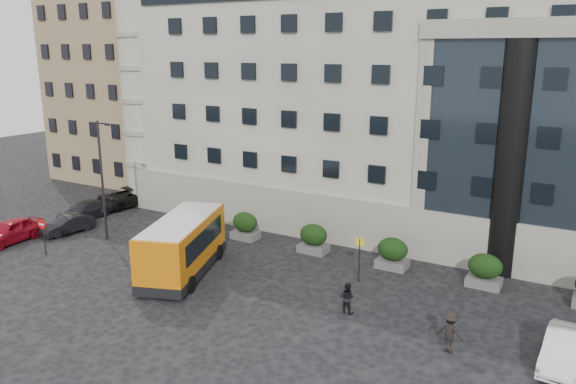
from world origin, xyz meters
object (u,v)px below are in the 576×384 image
parked_car_d (127,197)px  pedestrian_c (450,332)px  white_taxi (564,350)px  pedestrian_b (347,298)px  parked_car_c (84,211)px  hedge_a (245,225)px  hedge_c (392,253)px  hedge_d (485,270)px  minibus (183,244)px  street_lamp (102,176)px  hedge_b (313,238)px  bus_stop_sign (360,252)px  red_truck (211,182)px  no_entry_sign (43,230)px  parked_car_a (10,231)px  parked_car_b (68,225)px

parked_car_d → pedestrian_c: pedestrian_c is taller
white_taxi → pedestrian_b: pedestrian_b is taller
parked_car_c → hedge_a: bearing=10.6°
hedge_c → hedge_d: size_ratio=1.00×
hedge_d → minibus: minibus is taller
hedge_d → street_lamp: street_lamp is taller
street_lamp → pedestrian_b: (18.43, -1.76, -3.59)m
hedge_d → parked_car_c: 28.70m
hedge_a → white_taxi: size_ratio=0.44×
hedge_b → bus_stop_sign: size_ratio=0.73×
street_lamp → hedge_d: bearing=11.5°
red_truck → no_entry_sign: bearing=-96.3°
parked_car_d → red_truck: bearing=52.4°
bus_stop_sign → no_entry_sign: (-18.50, -6.04, -0.08)m
hedge_c → parked_car_a: bearing=-160.1°
hedge_c → pedestrian_c: hedge_c is taller
parked_car_c → parked_car_d: (0.00, 4.27, 0.09)m
parked_car_d → hedge_c: bearing=4.3°
pedestrian_c → minibus: bearing=4.2°
red_truck → pedestrian_b: 22.74m
hedge_b → parked_car_b: hedge_b is taller
hedge_d → no_entry_sign: size_ratio=0.79×
pedestrian_c → bus_stop_sign: bearing=-30.3°
street_lamp → no_entry_sign: bearing=-104.7°
no_entry_sign → parked_car_a: (-4.00, 0.37, -0.86)m
hedge_a → minibus: 6.78m
pedestrian_b → pedestrian_c: bearing=173.5°
bus_stop_sign → pedestrian_c: (6.25, -4.90, -0.83)m
red_truck → pedestrian_b: red_truck is taller
white_taxi → pedestrian_b: (-9.52, -0.13, 0.08)m
red_truck → parked_car_b: size_ratio=1.64×
bus_stop_sign → parked_car_c: 22.53m
no_entry_sign → parked_car_d: (-4.00, 10.71, -0.90)m
no_entry_sign → red_truck: bearing=86.4°
no_entry_sign → pedestrian_b: size_ratio=1.50×
hedge_d → parked_car_a: bearing=-163.5°
street_lamp → pedestrian_b: size_ratio=5.16×
parked_car_d → hedge_a: bearing=0.7°
hedge_a → hedge_d: (15.60, 0.00, 0.00)m
hedge_c → parked_car_b: size_ratio=0.50×
bus_stop_sign → parked_car_d: (-22.50, 4.67, -0.98)m
parked_car_d → bus_stop_sign: bearing=-2.9°
hedge_a → bus_stop_sign: (9.50, -2.80, 0.80)m
parked_car_d → pedestrian_c: (28.75, -9.58, 0.15)m
street_lamp → parked_car_b: size_ratio=2.16×
street_lamp → white_taxi: size_ratio=1.90×
hedge_d → parked_car_b: (-26.89, -5.29, -0.32)m
parked_car_b → no_entry_sign: bearing=-48.1°
hedge_a → parked_car_d: (-13.00, 1.87, -0.18)m
hedge_c → parked_car_d: 23.48m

